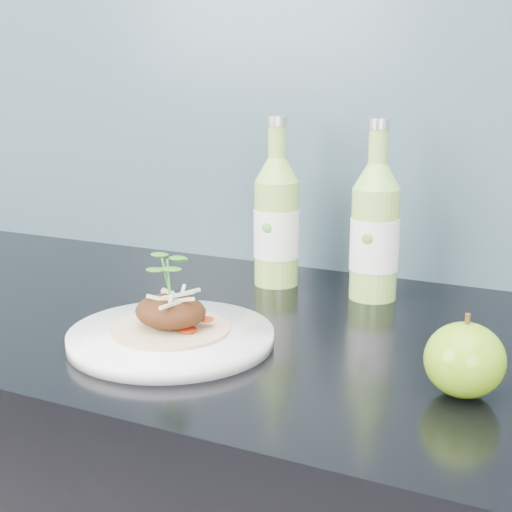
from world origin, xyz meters
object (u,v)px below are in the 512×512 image
object	(u,v)px
dinner_plate	(171,337)
cider_bottle_right	(375,232)
cider_bottle_left	(276,222)
green_apple	(465,360)

from	to	relation	value
dinner_plate	cider_bottle_right	distance (m)	0.33
cider_bottle_left	cider_bottle_right	size ratio (longest dim) A/B	1.00
cider_bottle_left	dinner_plate	bearing A→B (deg)	-115.23
dinner_plate	green_apple	size ratio (longest dim) A/B	3.00
cider_bottle_right	cider_bottle_left	bearing A→B (deg)	176.38
cider_bottle_right	green_apple	bearing A→B (deg)	-58.72
dinner_plate	cider_bottle_right	size ratio (longest dim) A/B	1.21
green_apple	cider_bottle_right	bearing A→B (deg)	122.51
dinner_plate	cider_bottle_right	bearing A→B (deg)	60.69
cider_bottle_right	dinner_plate	bearing A→B (deg)	-120.54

